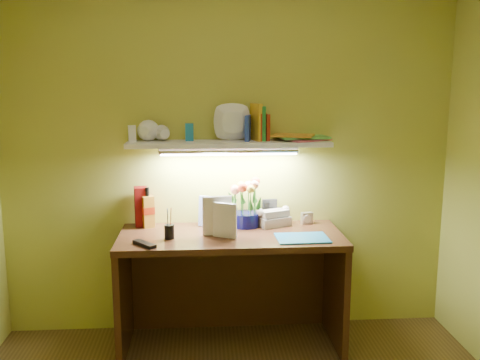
% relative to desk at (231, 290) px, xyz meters
% --- Properties ---
extents(desk, '(1.40, 0.60, 0.75)m').
position_rel_desk_xyz_m(desk, '(0.00, 0.00, 0.00)').
color(desk, '#3A1E10').
rests_on(desk, ground).
extents(flower_bouquet, '(0.21, 0.21, 0.32)m').
position_rel_desk_xyz_m(flower_bouquet, '(0.11, 0.17, 0.53)').
color(flower_bouquet, '#050634').
rests_on(flower_bouquet, desk).
extents(telephone, '(0.25, 0.22, 0.12)m').
position_rel_desk_xyz_m(telephone, '(0.29, 0.19, 0.44)').
color(telephone, beige).
rests_on(telephone, desk).
extents(desk_clock, '(0.08, 0.05, 0.08)m').
position_rel_desk_xyz_m(desk_clock, '(0.52, 0.21, 0.41)').
color(desk_clock, silver).
rests_on(desk_clock, desk).
extents(whisky_bottle, '(0.09, 0.09, 0.27)m').
position_rel_desk_xyz_m(whisky_bottle, '(-0.53, 0.20, 0.51)').
color(whisky_bottle, '#B2741C').
rests_on(whisky_bottle, desk).
extents(whisky_box, '(0.10, 0.10, 0.26)m').
position_rel_desk_xyz_m(whisky_box, '(-0.58, 0.23, 0.51)').
color(whisky_box, '#600A07').
rests_on(whisky_box, desk).
extents(pen_cup, '(0.07, 0.07, 0.15)m').
position_rel_desk_xyz_m(pen_cup, '(-0.38, -0.07, 0.45)').
color(pen_cup, black).
rests_on(pen_cup, desk).
extents(art_card, '(0.20, 0.10, 0.20)m').
position_rel_desk_xyz_m(art_card, '(-0.10, 0.19, 0.47)').
color(art_card, white).
rests_on(art_card, desk).
extents(tv_remote, '(0.15, 0.16, 0.02)m').
position_rel_desk_xyz_m(tv_remote, '(-0.52, -0.20, 0.38)').
color(tv_remote, black).
rests_on(tv_remote, desk).
extents(blue_folder, '(0.32, 0.24, 0.01)m').
position_rel_desk_xyz_m(blue_folder, '(0.43, -0.13, 0.38)').
color(blue_folder, '#1D79B1').
rests_on(blue_folder, desk).
extents(desk_book_a, '(0.19, 0.04, 0.25)m').
position_rel_desk_xyz_m(desk_book_a, '(-0.18, -0.03, 0.50)').
color(desk_book_a, white).
rests_on(desk_book_a, desk).
extents(desk_book_b, '(0.15, 0.09, 0.22)m').
position_rel_desk_xyz_m(desk_book_b, '(-0.11, -0.04, 0.48)').
color(desk_book_b, white).
rests_on(desk_book_b, desk).
extents(wall_shelf, '(1.32, 0.31, 0.27)m').
position_rel_desk_xyz_m(wall_shelf, '(0.00, 0.18, 0.96)').
color(wall_shelf, white).
rests_on(wall_shelf, ground).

